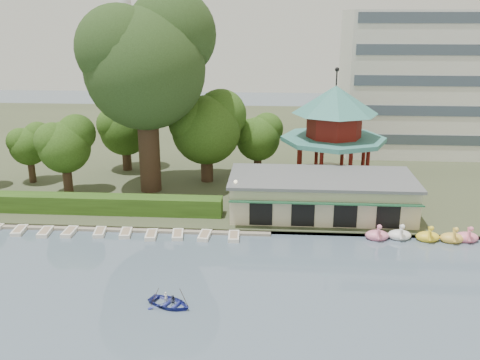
# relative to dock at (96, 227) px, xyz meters

# --- Properties ---
(ground_plane) EXTENTS (220.00, 220.00, 0.00)m
(ground_plane) POSITION_rel_dock_xyz_m (12.00, -17.20, -0.12)
(ground_plane) COLOR slate
(ground_plane) RESTS_ON ground
(shore) EXTENTS (220.00, 70.00, 0.40)m
(shore) POSITION_rel_dock_xyz_m (12.00, 34.80, 0.08)
(shore) COLOR #424930
(shore) RESTS_ON ground
(embankment) EXTENTS (220.00, 0.60, 0.30)m
(embankment) POSITION_rel_dock_xyz_m (12.00, 0.10, 0.03)
(embankment) COLOR gray
(embankment) RESTS_ON ground
(dock) EXTENTS (34.00, 1.60, 0.24)m
(dock) POSITION_rel_dock_xyz_m (0.00, 0.00, 0.00)
(dock) COLOR gray
(dock) RESTS_ON ground
(boathouse) EXTENTS (18.60, 9.39, 3.90)m
(boathouse) POSITION_rel_dock_xyz_m (22.00, 4.77, 2.25)
(boathouse) COLOR beige
(boathouse) RESTS_ON shore
(pavilion) EXTENTS (12.40, 12.40, 13.50)m
(pavilion) POSITION_rel_dock_xyz_m (24.00, 14.80, 7.36)
(pavilion) COLOR beige
(pavilion) RESTS_ON shore
(office_building) EXTENTS (38.00, 18.00, 20.00)m
(office_building) POSITION_rel_dock_xyz_m (44.67, 31.80, 9.61)
(office_building) COLOR silver
(office_building) RESTS_ON shore
(hedge) EXTENTS (30.00, 2.00, 1.80)m
(hedge) POSITION_rel_dock_xyz_m (-3.00, 3.30, 1.18)
(hedge) COLOR #2F5217
(hedge) RESTS_ON shore
(lamp_post) EXTENTS (0.36, 0.36, 4.28)m
(lamp_post) POSITION_rel_dock_xyz_m (13.50, 1.80, 3.22)
(lamp_post) COLOR black
(lamp_post) RESTS_ON shore
(big_tree) EXTENTS (14.51, 13.52, 22.31)m
(big_tree) POSITION_rel_dock_xyz_m (3.18, 11.01, 15.22)
(big_tree) COLOR #3A281C
(big_tree) RESTS_ON shore
(small_trees) EXTENTS (38.76, 16.24, 11.02)m
(small_trees) POSITION_rel_dock_xyz_m (1.95, 14.80, 6.21)
(small_trees) COLOR #3A281C
(small_trees) RESTS_ON shore
(moored_rowboats) EXTENTS (29.84, 2.74, 0.36)m
(moored_rowboats) POSITION_rel_dock_xyz_m (-0.62, -1.37, 0.06)
(moored_rowboats) COLOR white
(moored_rowboats) RESTS_ON ground
(rowboat_with_passengers) EXTENTS (5.47, 4.79, 2.01)m
(rowboat_with_passengers) POSITION_rel_dock_xyz_m (9.96, -13.66, 0.35)
(rowboat_with_passengers) COLOR #2A3294
(rowboat_with_passengers) RESTS_ON ground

